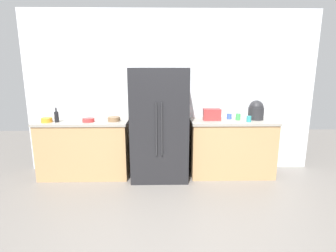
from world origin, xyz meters
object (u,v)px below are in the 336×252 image
at_px(cup_b, 238,117).
at_px(cup_c, 229,116).
at_px(cup_a, 249,119).
at_px(refrigerator, 159,124).
at_px(toaster, 212,114).
at_px(bowl_c, 88,120).
at_px(rice_cooker, 256,110).
at_px(bowl_b, 114,119).
at_px(bottle_a, 57,117).
at_px(bowl_a, 47,120).

bearing_deg(cup_b, cup_c, 140.44).
bearing_deg(cup_a, cup_c, 134.74).
xyz_separation_m(refrigerator, cup_c, (1.16, 0.18, 0.09)).
bearing_deg(toaster, bowl_c, -176.81).
distance_m(refrigerator, toaster, 0.86).
bearing_deg(cup_a, toaster, 164.41).
xyz_separation_m(rice_cooker, cup_a, (-0.17, -0.19, -0.10)).
bearing_deg(refrigerator, rice_cooker, 4.39).
distance_m(cup_a, bowl_b, 2.13).
distance_m(cup_c, bowl_c, 2.28).
bearing_deg(bowl_c, cup_b, 2.53).
distance_m(toaster, bottle_a, 2.45).
xyz_separation_m(rice_cooker, bowl_c, (-2.69, -0.14, -0.12)).
height_order(toaster, bottle_a, bottle_a).
bearing_deg(bottle_a, cup_c, 4.46).
distance_m(cup_a, bowl_c, 2.52).
relative_size(toaster, bowl_a, 1.65).
distance_m(cup_b, cup_c, 0.15).
height_order(cup_c, bowl_c, cup_c).
bearing_deg(rice_cooker, toaster, -177.20).
height_order(bottle_a, cup_a, bottle_a).
bearing_deg(cup_a, bowl_c, 178.95).
bearing_deg(cup_c, bowl_c, -174.87).
bearing_deg(cup_a, bowl_b, 177.23).
bearing_deg(bowl_b, bottle_a, -175.53).
xyz_separation_m(cup_b, bowl_c, (-2.39, -0.11, -0.02)).
distance_m(rice_cooker, bottle_a, 3.18).
height_order(refrigerator, cup_b, refrigerator).
relative_size(refrigerator, toaster, 6.44).
xyz_separation_m(cup_b, bowl_a, (-3.03, -0.12, -0.02)).
bearing_deg(bottle_a, cup_b, 2.33).
relative_size(bottle_a, bowl_a, 1.39).
relative_size(bowl_a, bowl_b, 0.84).
bearing_deg(cup_c, bowl_a, -175.75).
bearing_deg(bowl_a, cup_a, -0.60).
height_order(rice_cooker, cup_b, rice_cooker).
height_order(cup_b, cup_c, cup_b).
height_order(bottle_a, cup_b, bottle_a).
bearing_deg(bowl_b, cup_a, -2.77).
relative_size(bowl_b, bowl_c, 1.06).
bearing_deg(bowl_a, cup_c, 4.25).
xyz_separation_m(cup_c, bowl_c, (-2.27, -0.20, -0.01)).
bearing_deg(cup_a, cup_b, 130.33).
distance_m(rice_cooker, cup_c, 0.44).
bearing_deg(bowl_c, bottle_a, -178.66).
xyz_separation_m(toaster, bowl_b, (-1.57, -0.05, -0.06)).
relative_size(toaster, cup_b, 2.61).
bearing_deg(bowl_b, toaster, 1.90).
xyz_separation_m(cup_a, bowl_b, (-2.13, 0.10, -0.01)).
bearing_deg(cup_c, bowl_b, -175.54).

